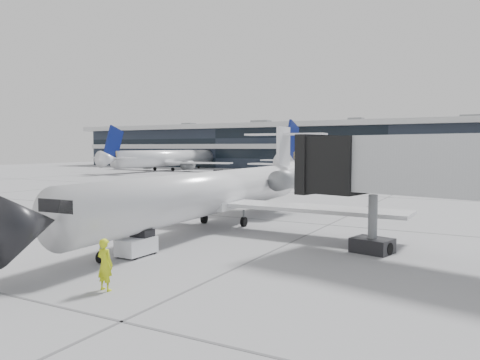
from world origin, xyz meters
The scene contains 9 objects.
ground centered at (0.00, 0.00, 0.00)m, with size 220.00×220.00×0.00m, color gray.
terminal centered at (0.00, 82.00, 5.00)m, with size 170.00×22.00×10.00m, color black.
bg_jet_left centered at (-45.00, 55.00, 0.00)m, with size 32.00×40.00×9.60m, color white, non-canonical shape.
bg_jet_center centered at (-8.00, 55.00, 0.00)m, with size 32.00×40.00×9.60m, color white, non-canonical shape.
regional_jet centered at (3.81, -4.52, 2.41)m, with size 24.50×30.53×7.05m.
ramp_worker centered at (7.33, -17.95, 0.97)m, with size 0.70×0.46×1.93m, color #CEE117.
baggage_tug centered at (4.63, -13.08, 0.55)m, with size 1.17×1.94×1.22m.
traffic_cone centered at (0.17, 5.19, 0.27)m, with size 0.50×0.50×0.58m.
far_tug centered at (-20.26, 35.02, 0.72)m, with size 1.84×2.71×1.60m.
Camera 1 is at (19.69, -30.36, 5.24)m, focal length 35.00 mm.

